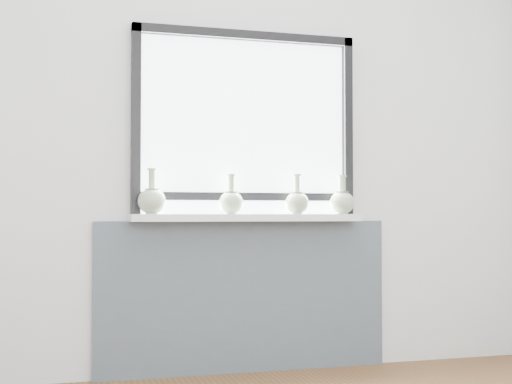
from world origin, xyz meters
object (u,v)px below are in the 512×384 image
object	(u,v)px
vase_a	(152,200)
vase_d	(342,201)
vase_c	(297,201)
windowsill	(248,218)
vase_b	(231,201)

from	to	relation	value
vase_a	vase_d	bearing A→B (deg)	0.12
vase_a	vase_d	size ratio (longest dim) A/B	1.09
vase_c	vase_d	xyz separation A→B (m)	(0.28, -0.00, 0.00)
windowsill	vase_c	world-z (taller)	vase_c
vase_d	vase_b	bearing A→B (deg)	177.65
windowsill	vase_c	size ratio (longest dim) A/B	5.78
vase_b	vase_c	distance (m)	0.38
vase_a	vase_b	size ratio (longest dim) A/B	1.10
vase_c	vase_d	distance (m)	0.28
vase_b	vase_c	world-z (taller)	vase_c
vase_b	vase_d	distance (m)	0.66
vase_c	vase_d	world-z (taller)	vase_c
windowsill	vase_d	size ratio (longest dim) A/B	5.81
windowsill	vase_b	size ratio (longest dim) A/B	5.88
vase_c	vase_b	bearing A→B (deg)	176.40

